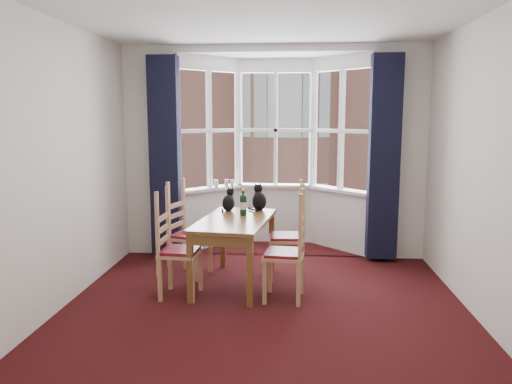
# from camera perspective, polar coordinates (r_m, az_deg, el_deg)

# --- Properties ---
(floor) EXTENTS (4.50, 4.50, 0.00)m
(floor) POSITION_cam_1_polar(r_m,az_deg,el_deg) (4.78, 0.75, -14.51)
(floor) COLOR black
(floor) RESTS_ON ground
(ceiling) EXTENTS (4.50, 4.50, 0.00)m
(ceiling) POSITION_cam_1_polar(r_m,az_deg,el_deg) (4.49, 0.82, 20.46)
(ceiling) COLOR white
(ceiling) RESTS_ON floor
(wall_left) EXTENTS (0.00, 4.50, 4.50)m
(wall_left) POSITION_cam_1_polar(r_m,az_deg,el_deg) (4.96, -22.95, 2.41)
(wall_left) COLOR silver
(wall_left) RESTS_ON floor
(wall_right) EXTENTS (0.00, 4.50, 4.50)m
(wall_right) POSITION_cam_1_polar(r_m,az_deg,el_deg) (4.74, 25.71, 1.96)
(wall_right) COLOR silver
(wall_right) RESTS_ON floor
(wall_near) EXTENTS (4.00, 0.00, 4.00)m
(wall_near) POSITION_cam_1_polar(r_m,az_deg,el_deg) (2.21, -2.88, -4.03)
(wall_near) COLOR silver
(wall_near) RESTS_ON floor
(wall_back_pier_left) EXTENTS (0.70, 0.12, 2.80)m
(wall_back_pier_left) POSITION_cam_1_polar(r_m,az_deg,el_deg) (6.93, -11.81, 4.51)
(wall_back_pier_left) COLOR silver
(wall_back_pier_left) RESTS_ON floor
(wall_back_pier_right) EXTENTS (0.70, 0.12, 2.80)m
(wall_back_pier_right) POSITION_cam_1_polar(r_m,az_deg,el_deg) (6.79, 16.08, 4.28)
(wall_back_pier_right) COLOR silver
(wall_back_pier_right) RESTS_ON floor
(bay_window) EXTENTS (2.76, 0.94, 2.80)m
(bay_window) POSITION_cam_1_polar(r_m,az_deg,el_deg) (7.16, 2.17, 4.82)
(bay_window) COLOR white
(bay_window) RESTS_ON floor
(curtain_left) EXTENTS (0.38, 0.22, 2.60)m
(curtain_left) POSITION_cam_1_polar(r_m,az_deg,el_deg) (6.70, -10.33, 3.99)
(curtain_left) COLOR black
(curtain_left) RESTS_ON floor
(curtain_right) EXTENTS (0.38, 0.22, 2.60)m
(curtain_right) POSITION_cam_1_polar(r_m,az_deg,el_deg) (6.58, 14.41, 3.77)
(curtain_right) COLOR black
(curtain_right) RESTS_ON floor
(dining_table) EXTENTS (0.88, 1.42, 0.76)m
(dining_table) POSITION_cam_1_polar(r_m,az_deg,el_deg) (5.54, -2.44, -4.09)
(dining_table) COLOR brown
(dining_table) RESTS_ON floor
(chair_left_near) EXTENTS (0.42, 0.44, 0.92)m
(chair_left_near) POSITION_cam_1_polar(r_m,az_deg,el_deg) (5.33, -9.60, -6.79)
(chair_left_near) COLOR tan
(chair_left_near) RESTS_ON floor
(chair_left_far) EXTENTS (0.50, 0.51, 0.92)m
(chair_left_far) POSITION_cam_1_polar(r_m,az_deg,el_deg) (6.01, -8.29, -4.98)
(chair_left_far) COLOR tan
(chair_left_far) RESTS_ON floor
(chair_right_near) EXTENTS (0.44, 0.46, 0.92)m
(chair_right_near) POSITION_cam_1_polar(r_m,az_deg,el_deg) (5.16, 4.21, -7.22)
(chair_right_near) COLOR tan
(chair_right_near) RESTS_ON floor
(chair_right_far) EXTENTS (0.42, 0.44, 0.92)m
(chair_right_far) POSITION_cam_1_polar(r_m,az_deg,el_deg) (5.86, 4.36, -5.28)
(chair_right_far) COLOR tan
(chair_right_far) RESTS_ON floor
(cat_left) EXTENTS (0.19, 0.23, 0.29)m
(cat_left) POSITION_cam_1_polar(r_m,az_deg,el_deg) (5.98, -3.15, -1.11)
(cat_left) COLOR black
(cat_left) RESTS_ON dining_table
(cat_right) EXTENTS (0.22, 0.27, 0.33)m
(cat_right) POSITION_cam_1_polar(r_m,az_deg,el_deg) (6.02, 0.36, -0.87)
(cat_right) COLOR black
(cat_right) RESTS_ON dining_table
(wine_bottle) EXTENTS (0.08, 0.08, 0.30)m
(wine_bottle) POSITION_cam_1_polar(r_m,az_deg,el_deg) (5.68, -1.47, -1.37)
(wine_bottle) COLOR black
(wine_bottle) RESTS_ON dining_table
(candle_tall) EXTENTS (0.06, 0.06, 0.11)m
(candle_tall) POSITION_cam_1_polar(r_m,az_deg,el_deg) (7.14, -4.58, 0.96)
(candle_tall) COLOR white
(candle_tall) RESTS_ON bay_window
(candle_short) EXTENTS (0.06, 0.06, 0.11)m
(candle_short) POSITION_cam_1_polar(r_m,az_deg,el_deg) (7.15, -3.39, 0.99)
(candle_short) COLOR white
(candle_short) RESTS_ON bay_window
(candle_extra) EXTENTS (0.05, 0.05, 0.10)m
(candle_extra) POSITION_cam_1_polar(r_m,az_deg,el_deg) (7.16, -2.74, 0.97)
(candle_extra) COLOR white
(candle_extra) RESTS_ON bay_window
(street) EXTENTS (80.00, 80.00, 0.00)m
(street) POSITION_cam_1_polar(r_m,az_deg,el_deg) (37.48, 3.85, -3.44)
(street) COLOR #333335
(street) RESTS_ON ground
(tenement_building) EXTENTS (18.40, 7.80, 15.20)m
(tenement_building) POSITION_cam_1_polar(r_m,az_deg,el_deg) (18.40, 3.54, 7.81)
(tenement_building) COLOR #A86956
(tenement_building) RESTS_ON street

